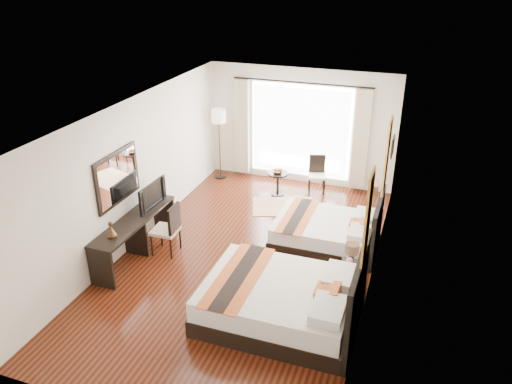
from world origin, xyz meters
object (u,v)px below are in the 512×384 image
(bed_far, at_px, (329,231))
(table_lamp, at_px, (352,250))
(desk_chair, at_px, (167,238))
(vase, at_px, (349,266))
(nightstand, at_px, (351,279))
(television, at_px, (149,194))
(fruit_bowl, at_px, (278,172))
(side_table, at_px, (278,184))
(bed_near, at_px, (285,301))
(floor_lamp, at_px, (219,120))
(window_chair, at_px, (317,181))
(console_desk, at_px, (136,237))

(bed_far, relative_size, table_lamp, 5.38)
(bed_far, height_order, desk_chair, bed_far)
(vase, relative_size, desk_chair, 0.15)
(desk_chair, bearing_deg, nightstand, 176.87)
(television, distance_m, fruit_bowl, 3.29)
(bed_far, relative_size, nightstand, 3.98)
(table_lamp, height_order, television, television)
(table_lamp, relative_size, fruit_bowl, 1.55)
(side_table, bearing_deg, bed_near, -71.59)
(floor_lamp, bearing_deg, bed_far, -35.20)
(vase, relative_size, fruit_bowl, 0.63)
(vase, bearing_deg, bed_near, -131.69)
(table_lamp, xyz_separation_m, floor_lamp, (-3.86, 3.57, 0.74))
(nightstand, relative_size, desk_chair, 0.49)
(nightstand, bearing_deg, side_table, 125.33)
(vase, height_order, television, television)
(vase, height_order, desk_chair, desk_chair)
(desk_chair, xyz_separation_m, window_chair, (2.04, 3.57, -0.04))
(vase, xyz_separation_m, fruit_bowl, (-2.21, 3.28, 0.01))
(nightstand, relative_size, console_desk, 0.22)
(table_lamp, bearing_deg, fruit_bowl, 125.81)
(television, height_order, window_chair, television)
(bed_far, distance_m, fruit_bowl, 2.40)
(vase, distance_m, fruit_bowl, 3.95)
(nightstand, relative_size, side_table, 0.88)
(nightstand, distance_m, console_desk, 3.97)
(nightstand, bearing_deg, window_chair, 111.35)
(television, distance_m, window_chair, 4.20)
(nightstand, distance_m, desk_chair, 3.46)
(bed_near, bearing_deg, window_chair, 97.12)
(bed_near, xyz_separation_m, side_table, (-1.40, 4.20, -0.06))
(table_lamp, relative_size, floor_lamp, 0.21)
(vase, distance_m, window_chair, 4.04)
(bed_near, distance_m, desk_chair, 2.85)
(side_table, bearing_deg, desk_chair, -111.67)
(television, bearing_deg, bed_far, -70.95)
(side_table, relative_size, window_chair, 0.64)
(floor_lamp, height_order, window_chair, floor_lamp)
(desk_chair, bearing_deg, fruit_bowl, -113.81)
(bed_near, xyz_separation_m, bed_far, (0.19, 2.40, -0.05))
(television, xyz_separation_m, side_table, (1.70, 2.80, -0.73))
(nightstand, bearing_deg, bed_near, -128.48)
(nightstand, bearing_deg, desk_chair, 178.90)
(bed_far, relative_size, side_table, 3.52)
(vase, distance_m, side_table, 3.98)
(table_lamp, xyz_separation_m, console_desk, (-3.92, -0.28, -0.37))
(desk_chair, bearing_deg, console_desk, 26.31)
(console_desk, xyz_separation_m, side_table, (1.72, 3.35, -0.10))
(nightstand, relative_size, table_lamp, 1.35)
(nightstand, xyz_separation_m, window_chair, (-1.42, 3.63, 0.03))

